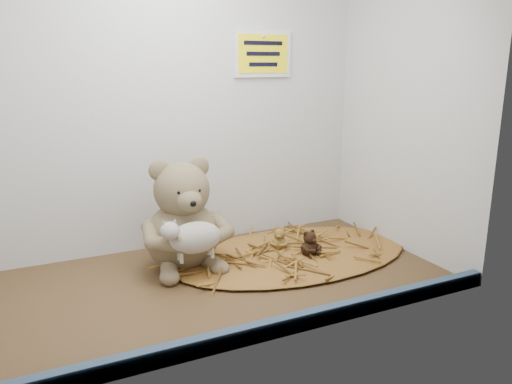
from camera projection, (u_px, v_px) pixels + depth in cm
name	position (u px, v px, depth cm)	size (l,w,h in cm)	color
alcove_shell	(187.00, 95.00, 118.63)	(120.40, 60.20, 90.40)	#462B18
front_rail	(255.00, 333.00, 96.36)	(119.28, 2.20, 3.60)	#3E5877
straw_bed	(294.00, 253.00, 139.54)	(69.95, 40.62, 1.35)	brown
main_teddy	(182.00, 213.00, 129.39)	(23.47, 24.77, 29.11)	#8D7757
toy_lamb	(195.00, 238.00, 121.10)	(17.03, 10.39, 11.01)	beige
mini_teddy_tan	(279.00, 237.00, 140.83)	(5.20, 5.49, 6.45)	olive
mini_teddy_brown	(309.00, 242.00, 136.20)	(5.81, 6.13, 7.21)	black
wall_sign	(262.00, 54.00, 146.43)	(16.00, 1.20, 11.00)	yellow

